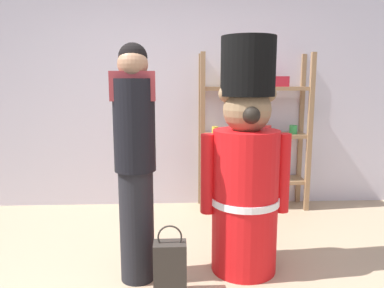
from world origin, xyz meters
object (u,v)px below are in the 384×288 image
(merchandise_shelf, at_px, (254,131))
(shopping_bag, at_px, (170,268))
(teddy_bear_guard, at_px, (246,169))
(person_shopper, at_px, (135,158))

(merchandise_shelf, distance_m, shopping_bag, 2.13)
(teddy_bear_guard, distance_m, shopping_bag, 0.89)
(teddy_bear_guard, distance_m, person_shopper, 0.82)
(merchandise_shelf, bearing_deg, teddy_bear_guard, -104.46)
(merchandise_shelf, height_order, shopping_bag, merchandise_shelf)
(teddy_bear_guard, relative_size, person_shopper, 1.03)
(person_shopper, bearing_deg, teddy_bear_guard, 7.46)
(shopping_bag, bearing_deg, person_shopper, 136.97)
(merchandise_shelf, relative_size, person_shopper, 1.03)
(merchandise_shelf, bearing_deg, shopping_bag, -117.87)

